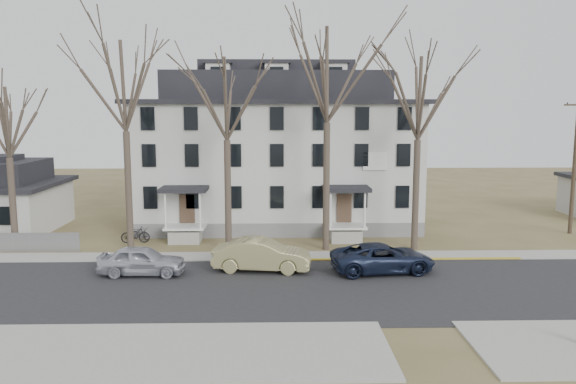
{
  "coord_description": "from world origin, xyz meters",
  "views": [
    {
      "loc": [
        -2.09,
        -24.0,
        8.47
      ],
      "look_at": [
        -1.36,
        9.0,
        3.71
      ],
      "focal_mm": 35.0,
      "sensor_mm": 36.0,
      "label": 1
    }
  ],
  "objects_px": {
    "tree_center": "(328,67)",
    "utility_pole_far": "(575,164)",
    "car_silver": "(142,261)",
    "tree_mid_left": "(226,92)",
    "bicycle_left": "(141,234)",
    "tree_far_left": "(124,79)",
    "boarding_house": "(277,153)",
    "tree_bungalow": "(7,117)",
    "car_navy": "(383,258)",
    "car_tan": "(262,256)",
    "tree_mid_right": "(419,92)",
    "bicycle_right": "(135,235)"
  },
  "relations": [
    {
      "from": "tree_mid_left",
      "to": "car_navy",
      "type": "relative_size",
      "value": 2.34
    },
    {
      "from": "tree_center",
      "to": "car_silver",
      "type": "height_order",
      "value": "tree_center"
    },
    {
      "from": "boarding_house",
      "to": "utility_pole_far",
      "type": "distance_m",
      "value": 20.88
    },
    {
      "from": "bicycle_right",
      "to": "bicycle_left",
      "type": "bearing_deg",
      "value": -13.42
    },
    {
      "from": "boarding_house",
      "to": "utility_pole_far",
      "type": "bearing_deg",
      "value": -10.92
    },
    {
      "from": "utility_pole_far",
      "to": "bicycle_right",
      "type": "xyz_separation_m",
      "value": [
        -29.67,
        -2.38,
        -4.35
      ]
    },
    {
      "from": "tree_center",
      "to": "car_navy",
      "type": "relative_size",
      "value": 2.7
    },
    {
      "from": "boarding_house",
      "to": "bicycle_right",
      "type": "xyz_separation_m",
      "value": [
        -9.17,
        -6.33,
        -4.83
      ]
    },
    {
      "from": "bicycle_left",
      "to": "tree_far_left",
      "type": "bearing_deg",
      "value": -147.73
    },
    {
      "from": "car_navy",
      "to": "bicycle_right",
      "type": "height_order",
      "value": "car_navy"
    },
    {
      "from": "car_navy",
      "to": "bicycle_right",
      "type": "xyz_separation_m",
      "value": [
        -14.72,
        6.91,
        -0.21
      ]
    },
    {
      "from": "boarding_house",
      "to": "bicycle_left",
      "type": "height_order",
      "value": "boarding_house"
    },
    {
      "from": "car_silver",
      "to": "tree_mid_left",
      "type": "bearing_deg",
      "value": -35.95
    },
    {
      "from": "tree_mid_left",
      "to": "bicycle_right",
      "type": "relative_size",
      "value": 6.95
    },
    {
      "from": "boarding_house",
      "to": "bicycle_right",
      "type": "bearing_deg",
      "value": -145.36
    },
    {
      "from": "tree_far_left",
      "to": "car_silver",
      "type": "height_order",
      "value": "tree_far_left"
    },
    {
      "from": "boarding_house",
      "to": "bicycle_left",
      "type": "relative_size",
      "value": 13.62
    },
    {
      "from": "tree_mid_left",
      "to": "utility_pole_far",
      "type": "xyz_separation_m",
      "value": [
        23.5,
        4.2,
        -4.7
      ]
    },
    {
      "from": "bicycle_right",
      "to": "tree_mid_left",
      "type": "bearing_deg",
      "value": -113.13
    },
    {
      "from": "tree_mid_right",
      "to": "bicycle_left",
      "type": "xyz_separation_m",
      "value": [
        -17.55,
        2.84,
        -9.2
      ]
    },
    {
      "from": "utility_pole_far",
      "to": "bicycle_right",
      "type": "height_order",
      "value": "utility_pole_far"
    },
    {
      "from": "utility_pole_far",
      "to": "car_navy",
      "type": "distance_m",
      "value": 18.08
    },
    {
      "from": "tree_far_left",
      "to": "bicycle_left",
      "type": "bearing_deg",
      "value": 90.91
    },
    {
      "from": "tree_far_left",
      "to": "car_navy",
      "type": "height_order",
      "value": "tree_far_left"
    },
    {
      "from": "car_tan",
      "to": "car_navy",
      "type": "xyz_separation_m",
      "value": [
        6.4,
        -0.39,
        -0.1
      ]
    },
    {
      "from": "tree_far_left",
      "to": "tree_mid_right",
      "type": "relative_size",
      "value": 1.08
    },
    {
      "from": "tree_mid_left",
      "to": "car_silver",
      "type": "bearing_deg",
      "value": -127.12
    },
    {
      "from": "car_silver",
      "to": "tree_center",
      "type": "bearing_deg",
      "value": -60.8
    },
    {
      "from": "tree_mid_right",
      "to": "bicycle_right",
      "type": "bearing_deg",
      "value": 174.11
    },
    {
      "from": "boarding_house",
      "to": "tree_bungalow",
      "type": "distance_m",
      "value": 18.17
    },
    {
      "from": "tree_mid_left",
      "to": "car_tan",
      "type": "distance_m",
      "value": 10.16
    },
    {
      "from": "boarding_house",
      "to": "tree_bungalow",
      "type": "bearing_deg",
      "value": -152.99
    },
    {
      "from": "bicycle_left",
      "to": "bicycle_right",
      "type": "xyz_separation_m",
      "value": [
        -0.12,
        -1.02,
        0.15
      ]
    },
    {
      "from": "tree_center",
      "to": "tree_mid_right",
      "type": "xyz_separation_m",
      "value": [
        5.5,
        0.0,
        -1.48
      ]
    },
    {
      "from": "car_silver",
      "to": "car_tan",
      "type": "height_order",
      "value": "car_tan"
    },
    {
      "from": "tree_mid_right",
      "to": "car_silver",
      "type": "relative_size",
      "value": 2.86
    },
    {
      "from": "tree_mid_left",
      "to": "car_tan",
      "type": "bearing_deg",
      "value": -65.34
    },
    {
      "from": "tree_bungalow",
      "to": "bicycle_left",
      "type": "relative_size",
      "value": 7.06
    },
    {
      "from": "tree_center",
      "to": "car_tan",
      "type": "xyz_separation_m",
      "value": [
        -3.84,
        -4.7,
        -10.23
      ]
    },
    {
      "from": "tree_center",
      "to": "utility_pole_far",
      "type": "height_order",
      "value": "tree_center"
    },
    {
      "from": "tree_mid_right",
      "to": "bicycle_right",
      "type": "xyz_separation_m",
      "value": [
        -17.67,
        1.82,
        -9.05
      ]
    },
    {
      "from": "tree_mid_right",
      "to": "tree_bungalow",
      "type": "xyz_separation_m",
      "value": [
        -24.5,
        0.0,
        -1.48
      ]
    },
    {
      "from": "tree_far_left",
      "to": "bicycle_left",
      "type": "height_order",
      "value": "tree_far_left"
    },
    {
      "from": "boarding_house",
      "to": "bicycle_right",
      "type": "relative_size",
      "value": 11.34
    },
    {
      "from": "boarding_house",
      "to": "tree_mid_right",
      "type": "bearing_deg",
      "value": -43.81
    },
    {
      "from": "tree_far_left",
      "to": "tree_center",
      "type": "height_order",
      "value": "tree_center"
    },
    {
      "from": "tree_bungalow",
      "to": "bicycle_right",
      "type": "xyz_separation_m",
      "value": [
        6.83,
        1.82,
        -7.57
      ]
    },
    {
      "from": "tree_mid_left",
      "to": "car_silver",
      "type": "distance_m",
      "value": 11.1
    },
    {
      "from": "bicycle_left",
      "to": "bicycle_right",
      "type": "bearing_deg",
      "value": -155.4
    },
    {
      "from": "tree_far_left",
      "to": "tree_mid_right",
      "type": "height_order",
      "value": "tree_far_left"
    }
  ]
}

